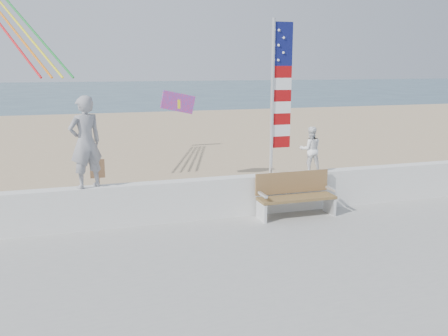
{
  "coord_description": "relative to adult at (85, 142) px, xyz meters",
  "views": [
    {
      "loc": [
        -2.8,
        -7.96,
        3.54
      ],
      "look_at": [
        0.2,
        1.8,
        1.35
      ],
      "focal_mm": 38.0,
      "sensor_mm": 36.0,
      "label": 1
    }
  ],
  "objects": [
    {
      "name": "ground",
      "position": [
        2.7,
        -2.0,
        -2.03
      ],
      "size": [
        220.0,
        220.0,
        0.0
      ],
      "primitive_type": "plane",
      "color": "#2D4B5B",
      "rests_on": "ground"
    },
    {
      "name": "sand",
      "position": [
        2.7,
        7.0,
        -1.99
      ],
      "size": [
        90.0,
        40.0,
        0.08
      ],
      "primitive_type": "cube",
      "color": "tan",
      "rests_on": "ground"
    },
    {
      "name": "seawall",
      "position": [
        2.7,
        0.0,
        -1.4
      ],
      "size": [
        30.0,
        0.35,
        0.9
      ],
      "primitive_type": "cube",
      "color": "white",
      "rests_on": "boardwalk"
    },
    {
      "name": "adult",
      "position": [
        0.0,
        0.0,
        0.0
      ],
      "size": [
        0.82,
        0.7,
        1.9
      ],
      "primitive_type": "imported",
      "rotation": [
        0.0,
        0.0,
        3.57
      ],
      "color": "gray",
      "rests_on": "seawall"
    },
    {
      "name": "child",
      "position": [
        5.1,
        0.0,
        -0.41
      ],
      "size": [
        0.6,
        0.51,
        1.08
      ],
      "primitive_type": "imported",
      "rotation": [
        0.0,
        0.0,
        2.95
      ],
      "color": "white",
      "rests_on": "seawall"
    },
    {
      "name": "bench",
      "position": [
        4.52,
        -0.45,
        -1.34
      ],
      "size": [
        1.8,
        0.57,
        1.0
      ],
      "color": "olive",
      "rests_on": "boardwalk"
    },
    {
      "name": "flag",
      "position": [
        4.23,
        -0.0,
        0.96
      ],
      "size": [
        0.5,
        0.08,
        3.5
      ],
      "color": "white",
      "rests_on": "seawall"
    },
    {
      "name": "parafoil_kite",
      "position": [
        2.69,
        3.61,
        0.5
      ],
      "size": [
        1.03,
        0.35,
        0.69
      ],
      "color": "#F81B34",
      "rests_on": "ground"
    },
    {
      "name": "sign",
      "position": [
        0.23,
        0.66,
        -1.08
      ],
      "size": [
        0.32,
        0.07,
        1.46
      ],
      "color": "brown",
      "rests_on": "sand"
    }
  ]
}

